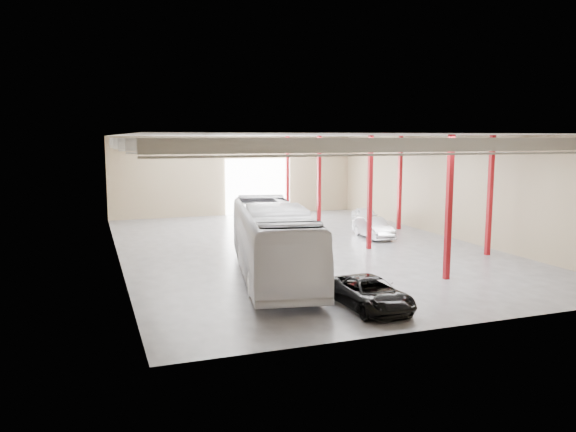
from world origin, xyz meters
TOP-DOWN VIEW (x-y plane):
  - depot_shell at (0.13, 0.48)m, footprint 22.12×32.12m
  - coach_bus at (-4.01, -6.65)m, footprint 5.47×13.45m
  - black_sedan at (-2.00, -13.00)m, footprint 2.28×4.66m
  - car_row_a at (-0.87, -3.00)m, footprint 2.05×4.10m
  - car_row_b at (-2.00, 3.51)m, footprint 1.82×4.56m
  - car_row_c at (2.50, 9.00)m, footprint 2.09×4.95m
  - car_right_near at (5.91, 1.34)m, footprint 1.79×4.35m
  - car_right_far at (8.03, 6.54)m, footprint 2.52×4.34m

SIDE VIEW (x-z plane):
  - black_sedan at x=-2.00m, z-range 0.00..1.28m
  - car_row_a at x=-0.87m, z-range 0.00..1.34m
  - car_right_far at x=8.03m, z-range 0.00..1.39m
  - car_right_near at x=5.91m, z-range 0.00..1.40m
  - car_row_c at x=2.50m, z-range 0.00..1.43m
  - car_row_b at x=-2.00m, z-range 0.00..1.47m
  - coach_bus at x=-4.01m, z-range 0.00..3.65m
  - depot_shell at x=0.13m, z-range 1.44..8.51m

